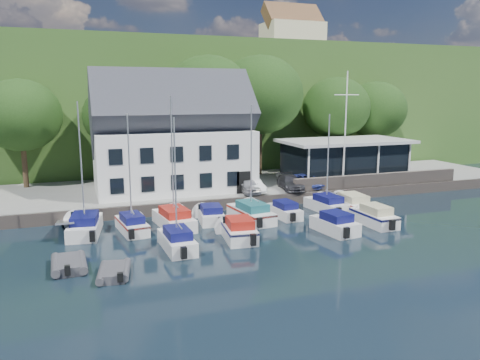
{
  "coord_description": "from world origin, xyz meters",
  "views": [
    {
      "loc": [
        -15.53,
        -26.09,
        9.89
      ],
      "look_at": [
        -3.08,
        9.0,
        2.93
      ],
      "focal_mm": 35.0,
      "sensor_mm": 36.0,
      "label": 1
    }
  ],
  "objects_px": {
    "car_dgrey": "(290,182)",
    "dinghy_0": "(69,263)",
    "boat_r1_1": "(130,174)",
    "boat_r1_5": "(284,209)",
    "car_white": "(253,185)",
    "boat_r1_0": "(81,169)",
    "boat_r1_7": "(351,202)",
    "boat_r2_4": "(374,215)",
    "dinghy_1": "(114,270)",
    "car_silver": "(248,186)",
    "boat_r1_3": "(211,213)",
    "flagpole": "(345,130)",
    "harbor_building": "(173,143)",
    "boat_r2_3": "(335,222)",
    "boat_r2_2": "(239,228)",
    "car_blue": "(306,180)",
    "boat_r1_4": "(251,161)",
    "boat_r2_1": "(175,181)",
    "boat_r1_6": "(328,160)",
    "club_pavilion": "(344,159)",
    "boat_r1_2": "(172,166)"
  },
  "relations": [
    {
      "from": "car_dgrey",
      "to": "boat_r1_3",
      "type": "distance_m",
      "value": 10.5
    },
    {
      "from": "boat_r1_4",
      "to": "dinghy_1",
      "type": "bearing_deg",
      "value": -151.14
    },
    {
      "from": "boat_r1_5",
      "to": "car_white",
      "type": "bearing_deg",
      "value": 90.1
    },
    {
      "from": "boat_r1_6",
      "to": "boat_r2_3",
      "type": "distance_m",
      "value": 7.17
    },
    {
      "from": "car_white",
      "to": "boat_r1_0",
      "type": "xyz_separation_m",
      "value": [
        -14.78,
        -5.1,
        3.08
      ]
    },
    {
      "from": "car_silver",
      "to": "boat_r1_3",
      "type": "bearing_deg",
      "value": -132.29
    },
    {
      "from": "boat_r1_7",
      "to": "boat_r1_6",
      "type": "bearing_deg",
      "value": 168.7
    },
    {
      "from": "car_silver",
      "to": "car_white",
      "type": "bearing_deg",
      "value": 24.94
    },
    {
      "from": "boat_r2_3",
      "to": "boat_r2_2",
      "type": "bearing_deg",
      "value": 166.1
    },
    {
      "from": "flagpole",
      "to": "boat_r1_3",
      "type": "xyz_separation_m",
      "value": [
        -14.64,
        -4.56,
        -5.76
      ]
    },
    {
      "from": "car_silver",
      "to": "car_blue",
      "type": "xyz_separation_m",
      "value": [
        6.08,
        0.53,
        0.02
      ]
    },
    {
      "from": "car_white",
      "to": "boat_r1_2",
      "type": "height_order",
      "value": "boat_r1_2"
    },
    {
      "from": "car_blue",
      "to": "dinghy_1",
      "type": "xyz_separation_m",
      "value": [
        -19.0,
        -14.12,
        -1.32
      ]
    },
    {
      "from": "boat_r1_4",
      "to": "boat_r1_5",
      "type": "distance_m",
      "value": 4.96
    },
    {
      "from": "boat_r1_1",
      "to": "boat_r1_4",
      "type": "height_order",
      "value": "boat_r1_4"
    },
    {
      "from": "boat_r1_1",
      "to": "boat_r2_1",
      "type": "xyz_separation_m",
      "value": [
        2.26,
        -4.84,
        0.24
      ]
    },
    {
      "from": "boat_r2_1",
      "to": "car_blue",
      "type": "bearing_deg",
      "value": 34.04
    },
    {
      "from": "boat_r1_4",
      "to": "boat_r2_1",
      "type": "bearing_deg",
      "value": -152.36
    },
    {
      "from": "boat_r1_1",
      "to": "boat_r1_5",
      "type": "xyz_separation_m",
      "value": [
        12.07,
        0.08,
        -3.56
      ]
    },
    {
      "from": "car_white",
      "to": "boat_r1_0",
      "type": "height_order",
      "value": "boat_r1_0"
    },
    {
      "from": "boat_r2_2",
      "to": "boat_r1_6",
      "type": "bearing_deg",
      "value": 33.61
    },
    {
      "from": "car_dgrey",
      "to": "dinghy_1",
      "type": "height_order",
      "value": "car_dgrey"
    },
    {
      "from": "car_white",
      "to": "boat_r1_3",
      "type": "relative_size",
      "value": 0.72
    },
    {
      "from": "club_pavilion",
      "to": "boat_r1_1",
      "type": "bearing_deg",
      "value": -158.92
    },
    {
      "from": "club_pavilion",
      "to": "boat_r2_2",
      "type": "height_order",
      "value": "club_pavilion"
    },
    {
      "from": "boat_r1_7",
      "to": "dinghy_0",
      "type": "relative_size",
      "value": 2.01
    },
    {
      "from": "flagpole",
      "to": "boat_r1_4",
      "type": "height_order",
      "value": "flagpole"
    },
    {
      "from": "harbor_building",
      "to": "boat_r1_0",
      "type": "bearing_deg",
      "value": -133.12
    },
    {
      "from": "boat_r1_3",
      "to": "boat_r2_1",
      "type": "bearing_deg",
      "value": -117.64
    },
    {
      "from": "boat_r1_4",
      "to": "boat_r1_7",
      "type": "height_order",
      "value": "boat_r1_4"
    },
    {
      "from": "club_pavilion",
      "to": "boat_r1_1",
      "type": "xyz_separation_m",
      "value": [
        -23.01,
        -8.87,
        1.19
      ]
    },
    {
      "from": "boat_r1_6",
      "to": "boat_r1_7",
      "type": "distance_m",
      "value": 4.24
    },
    {
      "from": "harbor_building",
      "to": "boat_r1_4",
      "type": "distance_m",
      "value": 10.28
    },
    {
      "from": "boat_r1_3",
      "to": "boat_r2_4",
      "type": "height_order",
      "value": "boat_r2_4"
    },
    {
      "from": "boat_r1_0",
      "to": "car_white",
      "type": "bearing_deg",
      "value": 27.58
    },
    {
      "from": "car_white",
      "to": "boat_r2_2",
      "type": "relative_size",
      "value": 0.65
    },
    {
      "from": "harbor_building",
      "to": "boat_r2_4",
      "type": "height_order",
      "value": "harbor_building"
    },
    {
      "from": "boat_r1_2",
      "to": "boat_r1_3",
      "type": "distance_m",
      "value": 4.97
    },
    {
      "from": "car_white",
      "to": "boat_r1_2",
      "type": "relative_size",
      "value": 0.39
    },
    {
      "from": "car_silver",
      "to": "boat_r1_0",
      "type": "height_order",
      "value": "boat_r1_0"
    },
    {
      "from": "boat_r2_3",
      "to": "dinghy_1",
      "type": "bearing_deg",
      "value": -176.41
    },
    {
      "from": "boat_r1_1",
      "to": "boat_r2_4",
      "type": "relative_size",
      "value": 1.43
    },
    {
      "from": "car_silver",
      "to": "boat_r1_5",
      "type": "distance_m",
      "value": 5.58
    },
    {
      "from": "car_white",
      "to": "boat_r1_1",
      "type": "height_order",
      "value": "boat_r1_1"
    },
    {
      "from": "boat_r1_0",
      "to": "boat_r1_6",
      "type": "distance_m",
      "value": 19.49
    },
    {
      "from": "boat_r1_0",
      "to": "boat_r2_1",
      "type": "bearing_deg",
      "value": -36.34
    },
    {
      "from": "boat_r2_3",
      "to": "dinghy_1",
      "type": "relative_size",
      "value": 1.81
    },
    {
      "from": "car_dgrey",
      "to": "dinghy_0",
      "type": "relative_size",
      "value": 1.34
    },
    {
      "from": "harbor_building",
      "to": "boat_r1_5",
      "type": "bearing_deg",
      "value": -52.77
    },
    {
      "from": "boat_r1_7",
      "to": "boat_r2_4",
      "type": "bearing_deg",
      "value": -97.45
    }
  ]
}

